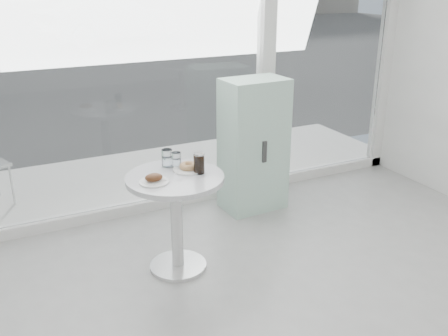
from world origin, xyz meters
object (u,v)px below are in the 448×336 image
car_silver (108,19)px  cola_glass (199,164)px  mint_cabinet (254,145)px  plate_fritter (154,179)px  plate_donut (189,167)px  water_tumbler_a (167,159)px  water_tumbler_b (176,161)px  main_table (176,203)px

car_silver → cola_glass: bearing=149.4°
mint_cabinet → plate_fritter: bearing=-150.7°
plate_fritter → plate_donut: (0.31, 0.12, -0.01)m
water_tumbler_a → water_tumbler_b: water_tumbler_a is taller
main_table → cola_glass: 0.35m
main_table → water_tumbler_a: size_ratio=5.78×
plate_fritter → water_tumbler_a: 0.33m
mint_cabinet → plate_donut: 1.14m
plate_donut → cola_glass: 0.12m
main_table → plate_fritter: size_ratio=3.68×
water_tumbler_b → plate_donut: bearing=-61.0°
mint_cabinet → car_silver: bearing=79.2°
water_tumbler_a → main_table: bearing=-95.4°
car_silver → water_tumbler_b: 14.22m
mint_cabinet → water_tumbler_b: 1.14m
plate_donut → cola_glass: size_ratio=1.54×
water_tumbler_b → cola_glass: cola_glass is taller
car_silver → water_tumbler_a: 14.19m
main_table → car_silver: 14.40m
plate_fritter → plate_donut: bearing=20.6°
water_tumbler_a → water_tumbler_b: 0.07m
cola_glass → water_tumbler_a: bearing=123.9°
water_tumbler_a → plate_donut: bearing=-52.3°
plate_fritter → cola_glass: size_ratio=1.36×
main_table → car_silver: bearing=77.9°
car_silver → plate_donut: (-2.87, -14.02, 0.01)m
car_silver → plate_fritter: bearing=148.0°
main_table → water_tumbler_a: bearing=84.6°
water_tumbler_a → water_tumbler_b: (0.06, -0.05, -0.01)m
mint_cabinet → water_tumbler_b: (-0.98, -0.55, 0.19)m
plate_fritter → water_tumbler_a: size_ratio=1.57×
mint_cabinet → car_silver: car_silver is taller
mint_cabinet → cola_glass: 1.17m
plate_donut → car_silver: bearing=78.4°
plate_donut → mint_cabinet: bearing=35.1°
plate_donut → water_tumbler_a: 0.19m
main_table → mint_cabinet: (1.06, 0.71, 0.08)m
plate_fritter → water_tumbler_a: (0.19, 0.26, 0.03)m
mint_cabinet → water_tumbler_a: bearing=-156.8°
water_tumbler_a → car_silver: bearing=77.8°
car_silver → main_table: bearing=148.6°
car_silver → water_tumbler_b: bearing=148.8°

